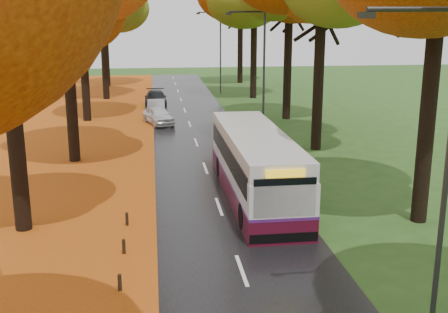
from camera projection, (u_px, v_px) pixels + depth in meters
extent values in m
cube|color=black|center=(204.00, 163.00, 29.98)|extent=(6.50, 90.00, 0.04)
cube|color=silver|center=(204.00, 163.00, 29.98)|extent=(0.12, 90.00, 0.01)
cube|color=#9B270E|center=(30.00, 169.00, 28.88)|extent=(12.00, 90.00, 0.02)
cube|color=#B16B12|center=(146.00, 165.00, 29.60)|extent=(0.90, 90.00, 0.01)
cylinder|color=black|center=(13.00, 108.00, 19.77)|extent=(0.60, 0.60, 9.15)
cylinder|color=black|center=(70.00, 88.00, 29.59)|extent=(0.60, 0.60, 8.00)
cylinder|color=black|center=(84.00, 63.00, 40.98)|extent=(0.60, 0.60, 8.58)
cylinder|color=black|center=(104.00, 49.00, 51.55)|extent=(0.60, 0.60, 9.15)
cylinder|color=black|center=(106.00, 49.00, 61.23)|extent=(0.60, 0.60, 8.00)
ellipsoid|color=orange|center=(104.00, 2.00, 59.99)|extent=(8.00, 8.00, 6.24)
cylinder|color=black|center=(429.00, 103.00, 20.64)|extent=(0.60, 0.60, 9.22)
cylinder|color=black|center=(318.00, 80.00, 32.22)|extent=(0.60, 0.60, 8.19)
cylinder|color=black|center=(288.00, 61.00, 41.84)|extent=(0.60, 0.60, 8.70)
cylinder|color=black|center=(254.00, 49.00, 52.27)|extent=(0.60, 0.60, 9.22)
cylinder|color=black|center=(240.00, 47.00, 64.01)|extent=(0.60, 0.60, 8.19)
ellipsoid|color=#C8650F|center=(241.00, 0.00, 62.74)|extent=(8.20, 8.20, 6.40)
cube|color=black|center=(120.00, 283.00, 16.21)|extent=(0.11, 0.11, 0.52)
cube|color=black|center=(124.00, 247.00, 18.71)|extent=(0.11, 0.11, 0.52)
cube|color=black|center=(127.00, 219.00, 21.21)|extent=(0.11, 0.11, 0.52)
cylinder|color=#333538|center=(446.00, 181.00, 13.18)|extent=(0.14, 0.14, 8.00)
cylinder|color=#333538|center=(416.00, 9.00, 12.07)|extent=(2.20, 0.11, 0.11)
cube|color=#333538|center=(366.00, 15.00, 11.97)|extent=(0.35, 0.18, 0.14)
cylinder|color=#333538|center=(264.00, 77.00, 34.32)|extent=(0.14, 0.14, 8.00)
cylinder|color=#333538|center=(247.00, 12.00, 33.21)|extent=(2.20, 0.11, 0.11)
cube|color=#333538|center=(228.00, 14.00, 33.11)|extent=(0.35, 0.18, 0.14)
cylinder|color=#333538|center=(221.00, 53.00, 55.46)|extent=(0.14, 0.14, 8.00)
cylinder|color=#333538|center=(209.00, 12.00, 54.36)|extent=(2.20, 0.11, 0.11)
cube|color=#333538|center=(198.00, 14.00, 54.25)|extent=(0.35, 0.18, 0.14)
cube|color=#480B1E|center=(255.00, 187.00, 24.44)|extent=(2.53, 10.83, 0.89)
cube|color=silver|center=(255.00, 163.00, 24.17)|extent=(2.53, 10.83, 1.28)
cube|color=silver|center=(255.00, 140.00, 23.93)|extent=(2.48, 10.62, 0.69)
cube|color=#4D1C64|center=(255.00, 176.00, 24.32)|extent=(2.55, 10.85, 0.12)
cube|color=black|center=(255.00, 154.00, 24.07)|extent=(2.55, 9.97, 0.84)
cube|color=black|center=(285.00, 198.00, 18.96)|extent=(2.16, 0.07, 1.38)
cube|color=yellow|center=(286.00, 174.00, 18.74)|extent=(1.35, 0.07, 0.28)
cube|color=black|center=(284.00, 237.00, 19.33)|extent=(2.41, 0.13, 0.34)
cylinder|color=black|center=(244.00, 216.00, 20.75)|extent=(0.28, 0.99, 0.98)
cylinder|color=black|center=(302.00, 213.00, 21.04)|extent=(0.28, 0.99, 0.98)
cylinder|color=black|center=(220.00, 167.00, 27.40)|extent=(0.28, 0.99, 0.98)
cylinder|color=black|center=(265.00, 165.00, 27.69)|extent=(0.28, 0.99, 0.98)
imported|color=silver|center=(159.00, 115.00, 40.41)|extent=(2.53, 3.99, 1.27)
imported|color=gray|center=(156.00, 108.00, 43.50)|extent=(1.41, 3.84, 1.25)
imported|color=black|center=(156.00, 98.00, 48.24)|extent=(1.88, 4.54, 1.31)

